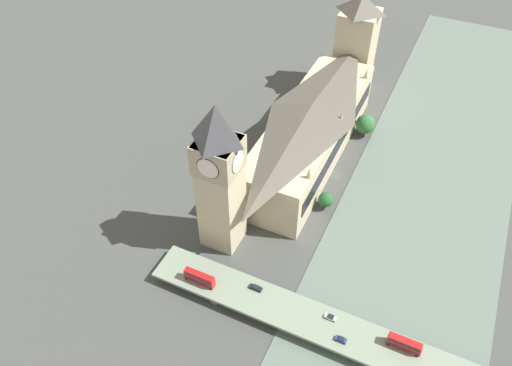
{
  "coord_description": "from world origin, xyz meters",
  "views": [
    {
      "loc": [
        -36.47,
        164.83,
        155.1
      ],
      "look_at": [
        22.11,
        39.9,
        21.32
      ],
      "focal_mm": 35.0,
      "sensor_mm": 36.0,
      "label": 1
    }
  ],
  "objects": [
    {
      "name": "parliament_hall",
      "position": [
        16.99,
        -8.0,
        14.9
      ],
      "size": [
        28.44,
        102.14,
        29.99
      ],
      "color": "#C1B28E",
      "rests_on": "ground_plane"
    },
    {
      "name": "car_southbound_tail",
      "position": [
        6.52,
        73.35,
        5.37
      ],
      "size": [
        4.79,
        1.86,
        1.4
      ],
      "color": "black",
      "rests_on": "road_bridge"
    },
    {
      "name": "car_southbound_mid",
      "position": [
        -21.35,
        73.33,
        5.36
      ],
      "size": [
        4.0,
        1.78,
        1.41
      ],
      "color": "silver",
      "rests_on": "road_bridge"
    },
    {
      "name": "victoria_tower",
      "position": [
        17.05,
        -72.35,
        26.11
      ],
      "size": [
        18.57,
        18.57,
        56.22
      ],
      "color": "#C1B28E",
      "rests_on": "ground_plane"
    },
    {
      "name": "double_decker_bus_rear",
      "position": [
        25.9,
        79.32,
        7.41
      ],
      "size": [
        11.66,
        2.51,
        5.02
      ],
      "color": "red",
      "rests_on": "road_bridge"
    },
    {
      "name": "car_northbound_mid",
      "position": [
        -27.11,
        79.61,
        5.34
      ],
      "size": [
        3.82,
        1.82,
        1.34
      ],
      "color": "navy",
      "rests_on": "road_bridge"
    },
    {
      "name": "double_decker_bus_lead",
      "position": [
        -46.11,
        73.49,
        7.24
      ],
      "size": [
        11.01,
        2.6,
        4.67
      ],
      "color": "red",
      "rests_on": "road_bridge"
    },
    {
      "name": "tree_embankment_mid",
      "position": [
        -2.31,
        -33.94,
        6.54
      ],
      "size": [
        9.46,
        9.46,
        11.28
      ],
      "color": "brown",
      "rests_on": "ground_plane"
    },
    {
      "name": "ground_plane",
      "position": [
        0.0,
        0.0,
        0.0
      ],
      "size": [
        600.0,
        600.0,
        0.0
      ],
      "primitive_type": "plane",
      "color": "#424442"
    },
    {
      "name": "clock_tower",
      "position": [
        29.7,
        54.02,
        34.66
      ],
      "size": [
        15.15,
        15.15,
        64.54
      ],
      "color": "#C1B28E",
      "rests_on": "ground_plane"
    },
    {
      "name": "river_water",
      "position": [
        -39.61,
        0.0,
        0.15
      ],
      "size": [
        67.22,
        360.0,
        0.3
      ],
      "primitive_type": "cube",
      "color": "slate",
      "rests_on": "ground_plane"
    },
    {
      "name": "tree_embankment_near",
      "position": [
        -1.34,
        21.1,
        4.72
      ],
      "size": [
        6.38,
        6.38,
        7.93
      ],
      "color": "brown",
      "rests_on": "ground_plane"
    },
    {
      "name": "road_bridge",
      "position": [
        -39.61,
        76.45,
        3.79
      ],
      "size": [
        166.45,
        14.97,
        4.66
      ],
      "color": "#5D6A59",
      "rests_on": "ground_plane"
    }
  ]
}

